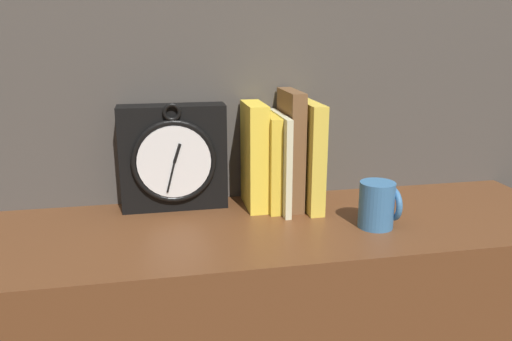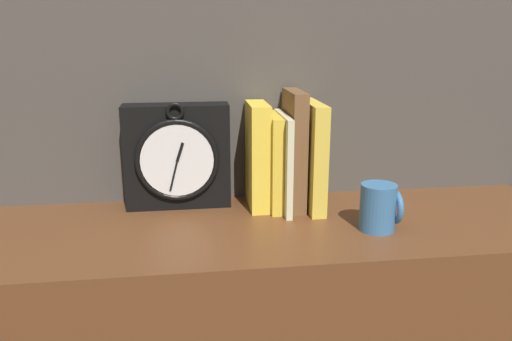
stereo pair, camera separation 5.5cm
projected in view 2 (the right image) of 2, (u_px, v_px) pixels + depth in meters
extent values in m
cube|color=black|center=(177.00, 156.00, 1.07)|extent=(0.22, 0.06, 0.22)
torus|color=black|center=(177.00, 160.00, 1.03)|extent=(0.17, 0.01, 0.17)
cylinder|color=silver|center=(177.00, 161.00, 1.03)|extent=(0.15, 0.01, 0.15)
cube|color=black|center=(180.00, 152.00, 1.02)|extent=(0.02, 0.00, 0.04)
cube|color=black|center=(174.00, 176.00, 1.03)|extent=(0.02, 0.00, 0.06)
torus|color=black|center=(175.00, 111.00, 1.01)|extent=(0.04, 0.01, 0.04)
cube|color=yellow|center=(258.00, 156.00, 1.06)|extent=(0.04, 0.12, 0.23)
cube|color=gold|center=(273.00, 162.00, 1.07)|extent=(0.02, 0.13, 0.20)
cube|color=beige|center=(283.00, 162.00, 1.06)|extent=(0.01, 0.16, 0.20)
cube|color=brown|center=(294.00, 150.00, 1.07)|extent=(0.03, 0.13, 0.25)
cube|color=gold|center=(312.00, 156.00, 1.06)|extent=(0.03, 0.16, 0.23)
cylinder|color=teal|center=(378.00, 207.00, 0.95)|extent=(0.07, 0.07, 0.09)
torus|color=teal|center=(395.00, 206.00, 0.96)|extent=(0.01, 0.07, 0.07)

